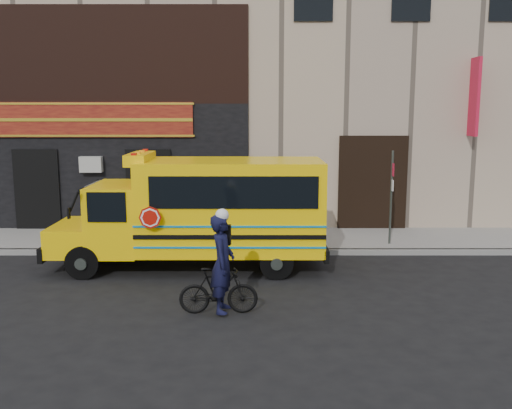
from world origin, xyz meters
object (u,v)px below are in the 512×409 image
at_px(school_bus, 205,209).
at_px(cyclist, 223,266).
at_px(bicycle, 218,291).
at_px(sign_pole, 391,195).

xyz_separation_m(school_bus, cyclist, (0.63, -3.28, -0.54)).
bearing_deg(cyclist, school_bus, 16.02).
bearing_deg(bicycle, school_bus, 7.32).
distance_m(school_bus, bicycle, 3.48).
height_order(bicycle, cyclist, cyclist).
relative_size(school_bus, bicycle, 4.45).
xyz_separation_m(sign_pole, bicycle, (-4.60, -5.27, -1.11)).
bearing_deg(sign_pole, school_bus, -158.80).
bearing_deg(school_bus, cyclist, -79.14).
bearing_deg(sign_pole, bicycle, -131.11).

